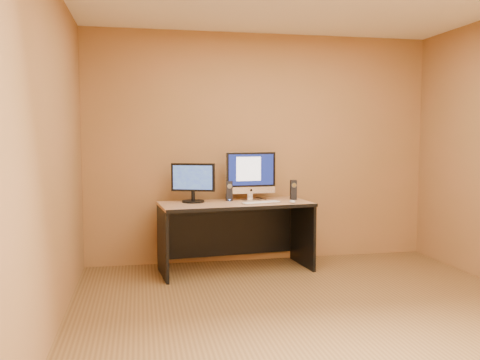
# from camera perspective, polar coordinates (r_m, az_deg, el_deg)

# --- Properties ---
(floor) EXTENTS (4.00, 4.00, 0.00)m
(floor) POSITION_cam_1_polar(r_m,az_deg,el_deg) (4.21, 9.05, -15.15)
(floor) COLOR brown
(floor) RESTS_ON ground
(walls) EXTENTS (4.00, 4.00, 2.60)m
(walls) POSITION_cam_1_polar(r_m,az_deg,el_deg) (3.95, 9.31, 2.84)
(walls) COLOR #98653D
(walls) RESTS_ON ground
(desk) EXTENTS (1.65, 0.85, 0.73)m
(desk) POSITION_cam_1_polar(r_m,az_deg,el_deg) (5.46, -0.50, -6.37)
(desk) COLOR tan
(desk) RESTS_ON ground
(imac) EXTENTS (0.58, 0.24, 0.55)m
(imac) POSITION_cam_1_polar(r_m,az_deg,el_deg) (5.56, 1.28, 0.50)
(imac) COLOR silver
(imac) RESTS_ON desk
(second_monitor) EXTENTS (0.53, 0.38, 0.42)m
(second_monitor) POSITION_cam_1_polar(r_m,az_deg,el_deg) (5.42, -5.29, -0.32)
(second_monitor) COLOR black
(second_monitor) RESTS_ON desk
(speaker_left) EXTENTS (0.07, 0.07, 0.22)m
(speaker_left) POSITION_cam_1_polar(r_m,az_deg,el_deg) (5.54, -1.23, -1.23)
(speaker_left) COLOR black
(speaker_left) RESTS_ON desk
(speaker_right) EXTENTS (0.07, 0.08, 0.22)m
(speaker_right) POSITION_cam_1_polar(r_m,az_deg,el_deg) (5.67, 6.01, -1.11)
(speaker_right) COLOR black
(speaker_right) RESTS_ON desk
(keyboard) EXTENTS (0.44, 0.23, 0.02)m
(keyboard) POSITION_cam_1_polar(r_m,az_deg,el_deg) (5.33, 2.40, -2.56)
(keyboard) COLOR silver
(keyboard) RESTS_ON desk
(mouse) EXTENTS (0.07, 0.11, 0.04)m
(mouse) POSITION_cam_1_polar(r_m,az_deg,el_deg) (5.38, 5.90, -2.42)
(mouse) COLOR silver
(mouse) RESTS_ON desk
(cable_a) EXTENTS (0.07, 0.21, 0.01)m
(cable_a) POSITION_cam_1_polar(r_m,az_deg,el_deg) (5.74, 2.38, -2.07)
(cable_a) COLOR black
(cable_a) RESTS_ON desk
(cable_b) EXTENTS (0.05, 0.18, 0.01)m
(cable_b) POSITION_cam_1_polar(r_m,az_deg,el_deg) (5.74, 1.11, -2.06)
(cable_b) COLOR black
(cable_b) RESTS_ON desk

